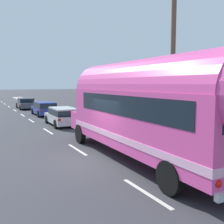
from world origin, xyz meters
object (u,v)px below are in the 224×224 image
at_px(utility_pole, 173,57).
at_px(car_second, 44,108).
at_px(painted_bus, 149,106).
at_px(car_third, 26,103).
at_px(car_lead, 63,115).

relative_size(utility_pole, car_second, 1.88).
relative_size(utility_pole, painted_bus, 0.71).
distance_m(car_second, car_third, 8.57).
xyz_separation_m(utility_pole, car_lead, (-2.72, 9.29, -3.63)).
height_order(painted_bus, car_lead, painted_bus).
height_order(car_lead, car_third, same).
bearing_deg(car_second, car_third, 92.37).
xyz_separation_m(utility_pole, car_third, (-2.77, 25.01, -3.68)).
distance_m(painted_bus, car_lead, 11.16).
xyz_separation_m(painted_bus, car_second, (0.17, 18.21, -1.52)).
bearing_deg(car_lead, utility_pole, -73.71).
relative_size(car_lead, car_third, 0.90).
xyz_separation_m(painted_bus, car_lead, (-0.13, 11.05, -1.51)).
relative_size(painted_bus, car_lead, 2.78).
height_order(utility_pole, car_lead, utility_pole).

